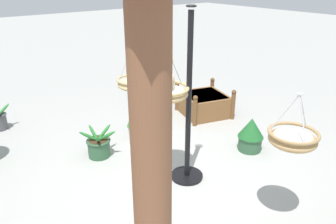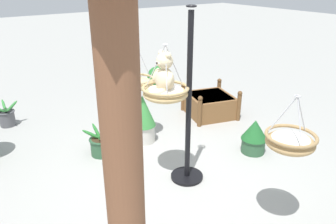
# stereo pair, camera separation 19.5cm
# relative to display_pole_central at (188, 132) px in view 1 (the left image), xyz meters

# --- Properties ---
(ground_plane) EXTENTS (40.00, 40.00, 0.00)m
(ground_plane) POSITION_rel_display_pole_central_xyz_m (0.15, 0.19, -0.69)
(ground_plane) COLOR #9E9E99
(display_pole_central) EXTENTS (0.44, 0.44, 2.28)m
(display_pole_central) POSITION_rel_display_pole_central_xyz_m (0.00, 0.00, 0.00)
(display_pole_central) COLOR black
(display_pole_central) RESTS_ON ground
(hanging_basket_with_teddy) EXTENTS (0.58, 0.58, 0.69)m
(hanging_basket_with_teddy) POSITION_rel_display_pole_central_xyz_m (0.15, 0.25, 0.56)
(hanging_basket_with_teddy) COLOR tan
(teddy_bear) EXTENTS (0.36, 0.31, 0.52)m
(teddy_bear) POSITION_rel_display_pole_central_xyz_m (0.15, 0.27, 0.78)
(teddy_bear) COLOR beige
(hanging_basket_left_high) EXTENTS (0.51, 0.51, 0.58)m
(hanging_basket_left_high) POSITION_rel_display_pole_central_xyz_m (-1.31, -0.25, 0.37)
(hanging_basket_left_high) COLOR tan
(hanging_basket_right_low) EXTENTS (0.54, 0.54, 0.72)m
(hanging_basket_right_low) POSITION_rel_display_pole_central_xyz_m (1.40, -0.06, 0.30)
(hanging_basket_right_low) COLOR tan
(wooden_planter_box) EXTENTS (1.09, 1.08, 0.59)m
(wooden_planter_box) POSITION_rel_display_pole_central_xyz_m (1.46, -1.69, -0.46)
(wooden_planter_box) COLOR brown
(wooden_planter_box) RESTS_ON ground
(potted_plant_flowering_red) EXTENTS (0.51, 0.54, 0.46)m
(potted_plant_flowering_red) POSITION_rel_display_pole_central_xyz_m (1.26, 0.69, -0.51)
(potted_plant_flowering_red) COLOR #2D5638
(potted_plant_flowering_red) RESTS_ON ground
(potted_plant_tall_leafy) EXTENTS (0.40, 0.40, 0.55)m
(potted_plant_tall_leafy) POSITION_rel_display_pole_central_xyz_m (-0.03, -1.28, -0.41)
(potted_plant_tall_leafy) COLOR #2D5638
(potted_plant_tall_leafy) RESTS_ON ground
(potted_plant_small_succulent) EXTENTS (0.41, 0.41, 0.81)m
(potted_plant_small_succulent) POSITION_rel_display_pole_central_xyz_m (1.26, -0.06, -0.27)
(potted_plant_small_succulent) COLOR beige
(potted_plant_small_succulent) RESTS_ON ground
(potted_plant_broad_leaf) EXTENTS (0.53, 0.53, 0.71)m
(potted_plant_broad_leaf) POSITION_rel_display_pole_central_xyz_m (2.88, -1.45, -0.28)
(potted_plant_broad_leaf) COLOR #4C4C51
(potted_plant_broad_leaf) RESTS_ON ground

